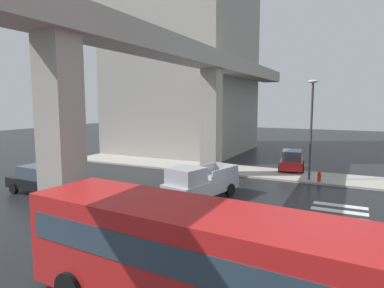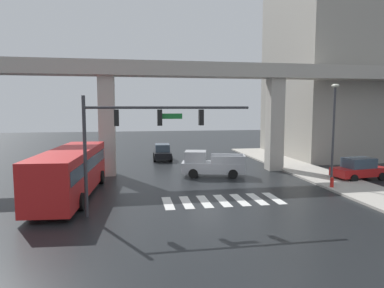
% 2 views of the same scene
% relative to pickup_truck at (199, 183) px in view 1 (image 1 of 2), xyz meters
% --- Properties ---
extents(ground_plane, '(120.00, 120.00, 0.00)m').
position_rel_pickup_truck_xyz_m(ground_plane, '(-0.90, -2.93, -0.99)').
color(ground_plane, black).
extents(crosswalk_stripes, '(7.15, 2.80, 0.01)m').
position_rel_pickup_truck_xyz_m(crosswalk_stripes, '(-0.90, -7.48, -0.98)').
color(crosswalk_stripes, silver).
rests_on(crosswalk_stripes, ground).
extents(elevated_overpass, '(53.58, 2.02, 9.40)m').
position_rel_pickup_truck_xyz_m(elevated_overpass, '(-0.90, 1.95, 6.98)').
color(elevated_overpass, '#ADA89E').
rests_on(elevated_overpass, ground).
extents(sidewalk_east, '(4.00, 36.00, 0.15)m').
position_rel_pickup_truck_xyz_m(sidewalk_east, '(8.91, -0.93, -0.91)').
color(sidewalk_east, '#ADA89E').
rests_on(sidewalk_east, ground).
extents(pickup_truck, '(5.41, 3.06, 2.08)m').
position_rel_pickup_truck_xyz_m(pickup_truck, '(0.00, 0.00, 0.00)').
color(pickup_truck, '#A8AAAF').
rests_on(pickup_truck, ground).
extents(city_bus, '(3.38, 10.96, 2.99)m').
position_rel_pickup_truck_xyz_m(city_bus, '(-10.03, -4.94, 0.73)').
color(city_bus, red).
rests_on(city_bus, ground).
extents(sedan_red, '(4.50, 2.41, 1.72)m').
position_rel_pickup_truck_xyz_m(sedan_red, '(11.22, -3.33, -0.14)').
color(sedan_red, red).
rests_on(sedan_red, ground).
extents(sedan_black, '(2.11, 4.37, 1.72)m').
position_rel_pickup_truck_xyz_m(sedan_black, '(-3.02, 9.66, -0.14)').
color(sedan_black, black).
rests_on(sedan_black, ground).
extents(street_lamp_near_corner, '(0.44, 0.70, 7.24)m').
position_rel_pickup_truck_xyz_m(street_lamp_near_corner, '(7.71, -5.17, 3.57)').
color(street_lamp_near_corner, '#38383D').
rests_on(street_lamp_near_corner, ground).
extents(fire_hydrant, '(0.24, 0.24, 0.85)m').
position_rel_pickup_truck_xyz_m(fire_hydrant, '(7.31, -5.89, -0.56)').
color(fire_hydrant, red).
rests_on(fire_hydrant, ground).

